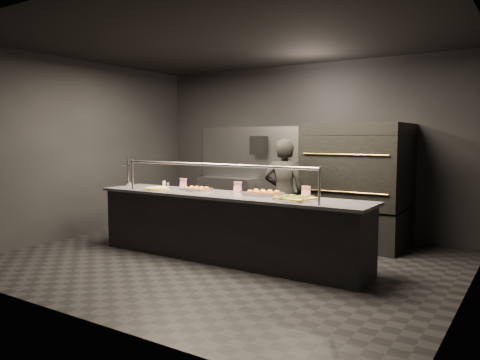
# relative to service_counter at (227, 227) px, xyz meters

# --- Properties ---
(room) EXTENTS (6.04, 6.00, 3.00)m
(room) POSITION_rel_service_counter_xyz_m (-0.02, 0.05, 1.03)
(room) COLOR black
(room) RESTS_ON ground
(service_counter) EXTENTS (4.10, 0.78, 1.37)m
(service_counter) POSITION_rel_service_counter_xyz_m (0.00, 0.00, 0.00)
(service_counter) COLOR black
(service_counter) RESTS_ON ground
(pizza_oven) EXTENTS (1.50, 1.23, 1.91)m
(pizza_oven) POSITION_rel_service_counter_xyz_m (1.20, 1.90, 0.50)
(pizza_oven) COLOR black
(pizza_oven) RESTS_ON ground
(prep_shelf) EXTENTS (1.20, 0.35, 0.90)m
(prep_shelf) POSITION_rel_service_counter_xyz_m (-1.60, 2.32, -0.01)
(prep_shelf) COLOR #99999E
(prep_shelf) RESTS_ON ground
(towel_dispenser) EXTENTS (0.30, 0.20, 0.35)m
(towel_dispenser) POSITION_rel_service_counter_xyz_m (-0.90, 2.39, 1.09)
(towel_dispenser) COLOR black
(towel_dispenser) RESTS_ON room
(fire_extinguisher) EXTENTS (0.14, 0.14, 0.51)m
(fire_extinguisher) POSITION_rel_service_counter_xyz_m (-0.35, 2.40, 0.60)
(fire_extinguisher) COLOR #B2B2B7
(fire_extinguisher) RESTS_ON room
(beer_tap) EXTENTS (0.13, 0.18, 0.48)m
(beer_tap) POSITION_rel_service_counter_xyz_m (-1.95, 0.04, 0.59)
(beer_tap) COLOR silver
(beer_tap) RESTS_ON service_counter
(round_pizza) EXTENTS (0.42, 0.42, 0.03)m
(round_pizza) POSITION_rel_service_counter_xyz_m (-1.19, -0.11, 0.47)
(round_pizza) COLOR silver
(round_pizza) RESTS_ON service_counter
(slider_tray_a) EXTENTS (0.45, 0.37, 0.06)m
(slider_tray_a) POSITION_rel_service_counter_xyz_m (-0.60, 0.09, 0.48)
(slider_tray_a) COLOR silver
(slider_tray_a) RESTS_ON service_counter
(slider_tray_b) EXTENTS (0.56, 0.47, 0.08)m
(slider_tray_b) POSITION_rel_service_counter_xyz_m (0.50, 0.15, 0.49)
(slider_tray_b) COLOR silver
(slider_tray_b) RESTS_ON service_counter
(square_pizza) EXTENTS (0.53, 0.53, 0.05)m
(square_pizza) POSITION_rel_service_counter_xyz_m (1.06, -0.04, 0.47)
(square_pizza) COLOR silver
(square_pizza) RESTS_ON service_counter
(condiment_jar) EXTENTS (0.13, 0.05, 0.09)m
(condiment_jar) POSITION_rel_service_counter_xyz_m (-1.37, 0.28, 0.50)
(condiment_jar) COLOR silver
(condiment_jar) RESTS_ON service_counter
(tent_cards) EXTENTS (2.19, 0.04, 0.15)m
(tent_cards) POSITION_rel_service_counter_xyz_m (0.02, 0.28, 0.53)
(tent_cards) COLOR white
(tent_cards) RESTS_ON service_counter
(trash_bin) EXTENTS (0.44, 0.44, 0.73)m
(trash_bin) POSITION_rel_service_counter_xyz_m (-0.20, 2.22, -0.10)
(trash_bin) COLOR black
(trash_bin) RESTS_ON ground
(worker) EXTENTS (0.70, 0.56, 1.68)m
(worker) POSITION_rel_service_counter_xyz_m (0.38, 0.97, 0.38)
(worker) COLOR black
(worker) RESTS_ON ground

